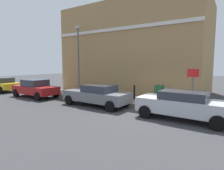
{
  "coord_description": "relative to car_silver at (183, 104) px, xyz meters",
  "views": [
    {
      "loc": [
        -9.57,
        -3.67,
        2.66
      ],
      "look_at": [
        1.44,
        3.57,
        1.2
      ],
      "focal_mm": 29.83,
      "sensor_mm": 36.0,
      "label": 1
    }
  ],
  "objects": [
    {
      "name": "street_sign",
      "position": [
        1.55,
        -0.13,
        0.92
      ],
      "size": [
        0.08,
        0.6,
        2.3
      ],
      "color": "#59595B",
      "rests_on": "sidewalk"
    },
    {
      "name": "ground",
      "position": [
        0.35,
        1.69,
        -0.75
      ],
      "size": [
        80.0,
        80.0,
        0.0
      ],
      "primitive_type": "plane",
      "color": "#38383A"
    },
    {
      "name": "bollard_near_cabinet",
      "position": [
        2.75,
        3.96,
        -0.04
      ],
      "size": [
        0.14,
        0.14,
        1.04
      ],
      "color": "black",
      "rests_on": "sidewalk"
    },
    {
      "name": "utility_cabinet",
      "position": [
        2.65,
        2.09,
        -0.07
      ],
      "size": [
        0.46,
        0.61,
        1.15
      ],
      "color": "#1E4C28",
      "rests_on": "sidewalk"
    },
    {
      "name": "car_grey",
      "position": [
        0.14,
        5.33,
        -0.03
      ],
      "size": [
        1.94,
        4.5,
        1.36
      ],
      "rotation": [
        0.0,
        0.0,
        1.55
      ],
      "color": "slate",
      "rests_on": "ground"
    },
    {
      "name": "lamppost",
      "position": [
        2.53,
        9.16,
        2.56
      ],
      "size": [
        0.2,
        0.44,
        5.72
      ],
      "color": "#59595B",
      "rests_on": "sidewalk"
    },
    {
      "name": "bollard_far_kerb",
      "position": [
        1.54,
        5.45,
        -0.04
      ],
      "size": [
        0.14,
        0.14,
        1.04
      ],
      "color": "black",
      "rests_on": "sidewalk"
    },
    {
      "name": "car_red",
      "position": [
        -0.12,
        11.47,
        -0.01
      ],
      "size": [
        1.9,
        4.15,
        1.45
      ],
      "rotation": [
        0.0,
        0.0,
        1.55
      ],
      "color": "maroon",
      "rests_on": "ground"
    },
    {
      "name": "sidewalk",
      "position": [
        2.42,
        7.69,
        -0.67
      ],
      "size": [
        2.26,
        30.0,
        0.15
      ],
      "primitive_type": "cube",
      "color": "gray",
      "rests_on": "ground"
    },
    {
      "name": "car_yellow",
      "position": [
        0.09,
        17.16,
        -0.04
      ],
      "size": [
        1.82,
        3.95,
        1.37
      ],
      "rotation": [
        0.0,
        0.0,
        1.57
      ],
      "color": "gold",
      "rests_on": "ground"
    },
    {
      "name": "corner_building",
      "position": [
        7.16,
        6.0,
        3.17
      ],
      "size": [
        7.33,
        12.63,
        7.83
      ],
      "color": "#9E7A4C",
      "rests_on": "ground"
    },
    {
      "name": "car_silver",
      "position": [
        0.0,
        0.0,
        0.0
      ],
      "size": [
        1.91,
        4.3,
        1.39
      ],
      "rotation": [
        0.0,
        0.0,
        1.55
      ],
      "color": "#B7B7BC",
      "rests_on": "ground"
    }
  ]
}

